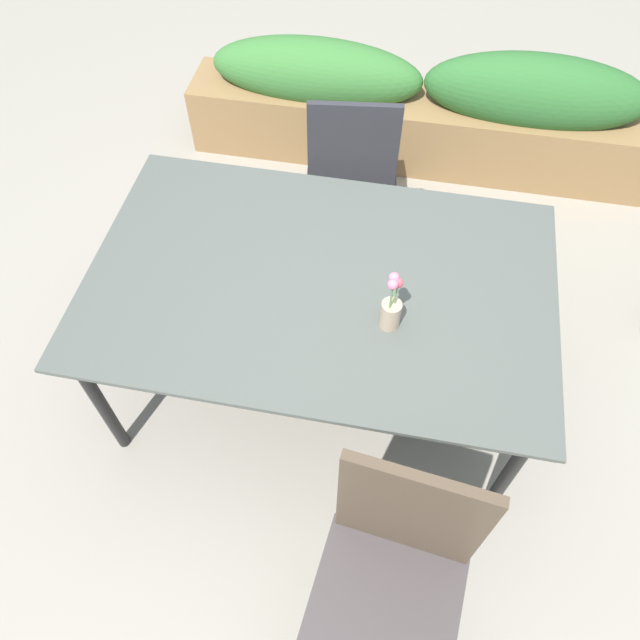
{
  "coord_description": "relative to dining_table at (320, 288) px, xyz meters",
  "views": [
    {
      "loc": [
        0.16,
        -1.31,
        2.39
      ],
      "look_at": [
        -0.1,
        0.04,
        0.45
      ],
      "focal_mm": 34.16,
      "sensor_mm": 36.0,
      "label": 1
    }
  ],
  "objects": [
    {
      "name": "ground_plane",
      "position": [
        0.1,
        -0.04,
        -0.65
      ],
      "size": [
        12.0,
        12.0,
        0.0
      ],
      "primitive_type": "plane",
      "color": "gray"
    },
    {
      "name": "dining_table",
      "position": [
        0.0,
        0.0,
        0.0
      ],
      "size": [
        1.67,
        1.08,
        0.7
      ],
      "color": "#4C514C",
      "rests_on": "ground"
    },
    {
      "name": "chair_near_right",
      "position": [
        0.39,
        -0.89,
        -0.11
      ],
      "size": [
        0.48,
        0.48,
        0.98
      ],
      "rotation": [
        0.0,
        0.0,
        3.02
      ],
      "color": "#433B3C",
      "rests_on": "ground"
    },
    {
      "name": "chair_far_side",
      "position": [
        -0.02,
        0.9,
        -0.15
      ],
      "size": [
        0.47,
        0.47,
        0.88
      ],
      "rotation": [
        0.0,
        0.0,
        0.13
      ],
      "color": "#253133",
      "rests_on": "ground"
    },
    {
      "name": "flower_vase",
      "position": [
        0.26,
        -0.15,
        0.14
      ],
      "size": [
        0.07,
        0.07,
        0.25
      ],
      "color": "tan",
      "rests_on": "dining_table"
    },
    {
      "name": "planter_box",
      "position": [
        0.27,
        1.59,
        -0.32
      ],
      "size": [
        2.57,
        0.38,
        0.71
      ],
      "color": "olive",
      "rests_on": "ground"
    }
  ]
}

